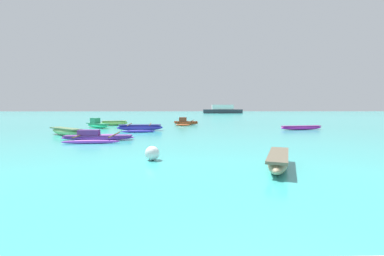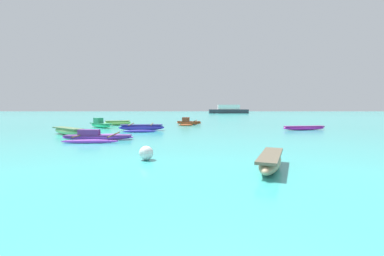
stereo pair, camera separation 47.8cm
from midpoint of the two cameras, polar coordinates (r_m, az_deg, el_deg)
name	(u,v)px [view 2 (the right image)]	position (r m, az deg, el deg)	size (l,w,h in m)	color
moored_boat_0	(269,161)	(8.21, 18.38, -6.93)	(1.63, 2.87, 0.47)	tan
moored_boat_1	(116,123)	(27.89, -15.97, 1.14)	(2.75, 1.34, 0.49)	#BCE76D
moored_boat_2	(187,122)	(27.92, -0.60, 1.31)	(2.78, 4.61, 0.79)	#E5572A
moored_boat_3	(99,124)	(25.02, -19.49, 0.78)	(2.75, 2.47, 0.90)	#38E996
moored_boat_4	(303,128)	(23.13, 23.91, 0.06)	(3.70, 1.01, 0.35)	#E82CC3
moored_boat_5	(140,127)	(21.05, -10.76, 0.12)	(3.69, 3.65, 0.55)	#4635C6
moored_boat_6	(66,131)	(19.28, -25.56, -0.60)	(3.19, 2.86, 0.49)	#86C577
moored_boat_7	(96,137)	(15.71, -19.84, -1.80)	(4.09, 3.26, 0.60)	#9E3FD3
mooring_buoy_0	(145,153)	(9.26, -8.97, -5.51)	(0.51, 0.51, 0.51)	white
distant_ferry	(227,110)	(81.92, 8.00, 4.02)	(12.25, 2.70, 2.70)	#2D333D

